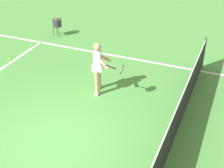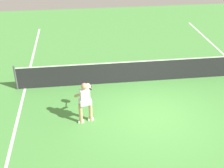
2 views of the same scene
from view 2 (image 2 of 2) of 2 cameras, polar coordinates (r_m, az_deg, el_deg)
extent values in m
plane|color=#4C9342|center=(11.05, 8.09, -5.97)|extent=(28.50, 28.50, 0.00)
cube|color=white|center=(10.96, -17.88, -7.64)|extent=(0.10, 19.93, 0.01)
cylinder|color=#4C4C51|center=(12.86, -17.92, 1.12)|extent=(0.08, 0.08, 1.07)
cube|color=#232326|center=(12.90, 5.44, 2.36)|extent=(10.36, 0.02, 0.95)
cube|color=white|center=(12.68, 5.54, 4.34)|extent=(10.36, 0.02, 0.04)
cylinder|color=tan|center=(10.43, -5.98, -5.60)|extent=(0.13, 0.13, 0.78)
cylinder|color=tan|center=(10.51, -4.11, -5.17)|extent=(0.13, 0.13, 0.78)
cube|color=white|center=(10.64, -5.88, -7.13)|extent=(0.20, 0.10, 0.08)
cube|color=white|center=(10.72, -4.04, -6.70)|extent=(0.20, 0.10, 0.08)
cube|color=white|center=(10.11, -5.20, -2.38)|extent=(0.36, 0.28, 0.52)
cube|color=white|center=(10.22, -5.15, -3.33)|extent=(0.46, 0.38, 0.20)
sphere|color=tan|center=(9.90, -5.31, -0.43)|extent=(0.22, 0.22, 0.22)
cylinder|color=tan|center=(10.19, -6.27, -2.04)|extent=(0.38, 0.42, 0.37)
cylinder|color=tan|center=(10.26, -4.68, -1.70)|extent=(0.17, 0.49, 0.37)
cylinder|color=black|center=(10.55, -4.16, -0.97)|extent=(0.11, 0.29, 0.14)
torus|color=black|center=(10.82, -4.67, -0.48)|extent=(0.31, 0.19, 0.28)
cylinder|color=beige|center=(10.82, -4.67, -0.48)|extent=(0.26, 0.15, 0.23)
camera|label=1|loc=(14.40, 27.29, 22.14)|focal=52.93mm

